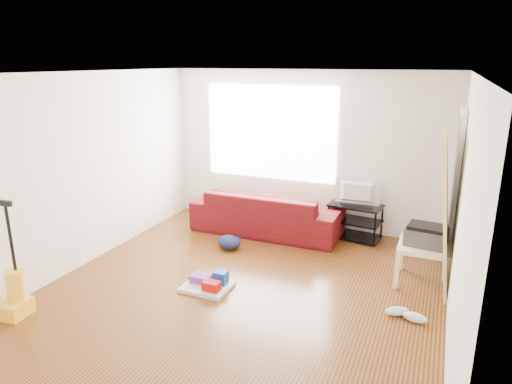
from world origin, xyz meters
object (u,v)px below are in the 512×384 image
at_px(sofa, 267,232).
at_px(cleaning_tray, 209,284).
at_px(tv_stand, 355,221).
at_px(backpack, 229,248).
at_px(side_table, 425,251).
at_px(bucket, 242,236).
at_px(vacuum, 15,295).

relative_size(sofa, cleaning_tray, 4.18).
xyz_separation_m(tv_stand, backpack, (-1.59, -1.12, -0.28)).
distance_m(sofa, tv_stand, 1.39).
bearing_deg(cleaning_tray, side_table, 26.23).
bearing_deg(sofa, tv_stand, -168.53).
bearing_deg(tv_stand, side_table, -40.15).
relative_size(bucket, cleaning_tray, 0.45).
height_order(bucket, vacuum, vacuum).
relative_size(sofa, side_table, 3.77).
distance_m(tv_stand, side_table, 1.56).
xyz_separation_m(tv_stand, cleaning_tray, (-1.29, -2.30, -0.22)).
bearing_deg(sofa, backpack, 73.01).
bearing_deg(backpack, side_table, 14.12).
xyz_separation_m(bucket, vacuum, (-1.28, -3.01, 0.23)).
bearing_deg(vacuum, tv_stand, 45.33).
bearing_deg(bucket, tv_stand, 20.10).
bearing_deg(side_table, vacuum, -148.07).
relative_size(sofa, tv_stand, 2.80).
xyz_separation_m(sofa, side_table, (2.38, -0.87, 0.42)).
xyz_separation_m(cleaning_tray, vacuum, (-1.61, -1.31, 0.17)).
xyz_separation_m(bucket, cleaning_tray, (0.33, -1.70, 0.06)).
relative_size(bucket, vacuum, 0.20).
relative_size(bucket, backpack, 0.70).
distance_m(side_table, cleaning_tray, 2.63).
distance_m(tv_stand, backpack, 1.96).
bearing_deg(tv_stand, cleaning_tray, -112.03).
height_order(side_table, cleaning_tray, side_table).
bearing_deg(sofa, vacuum, 64.83).
bearing_deg(backpack, vacuum, -103.06).
height_order(cleaning_tray, backpack, cleaning_tray).
bearing_deg(vacuum, bucket, 61.13).
relative_size(side_table, backpack, 1.71).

